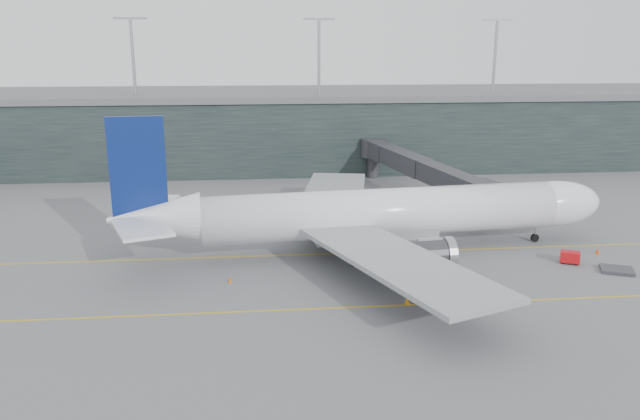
{
  "coord_description": "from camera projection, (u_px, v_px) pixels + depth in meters",
  "views": [
    {
      "loc": [
        -6.86,
        -74.86,
        24.33
      ],
      "look_at": [
        0.1,
        -4.0,
        5.51
      ],
      "focal_mm": 35.0,
      "sensor_mm": 36.0,
      "label": 1
    }
  ],
  "objects": [
    {
      "name": "taxiline_b",
      "position": [
        335.0,
        308.0,
        59.65
      ],
      "size": [
        160.0,
        0.25,
        0.02
      ],
      "primitive_type": "cube",
      "color": "gold",
      "rests_on": "ground"
    },
    {
      "name": "cone_wing_port",
      "position": [
        357.0,
        216.0,
        90.9
      ],
      "size": [
        0.4,
        0.4,
        0.64
      ],
      "primitive_type": "cone",
      "color": "#F5490D",
      "rests_on": "ground"
    },
    {
      "name": "gse_cart",
      "position": [
        570.0,
        257.0,
        71.67
      ],
      "size": [
        2.44,
        2.06,
        1.42
      ],
      "rotation": [
        0.0,
        0.0,
        -0.42
      ],
      "color": "#B50C11",
      "rests_on": "ground"
    },
    {
      "name": "uld_b",
      "position": [
        286.0,
        216.0,
        88.37
      ],
      "size": [
        2.2,
        1.9,
        1.75
      ],
      "rotation": [
        0.0,
        0.0,
        -0.2
      ],
      "color": "#353539",
      "rests_on": "ground"
    },
    {
      "name": "cone_tail",
      "position": [
        230.0,
        280.0,
        65.93
      ],
      "size": [
        0.43,
        0.43,
        0.68
      ],
      "primitive_type": "cone",
      "color": "#D25B0B",
      "rests_on": "ground"
    },
    {
      "name": "taxiline_a",
      "position": [
        319.0,
        254.0,
        75.04
      ],
      "size": [
        160.0,
        0.25,
        0.02
      ],
      "primitive_type": "cube",
      "color": "gold",
      "rests_on": "ground"
    },
    {
      "name": "ground",
      "position": [
        316.0,
        244.0,
        78.89
      ],
      "size": [
        320.0,
        320.0,
        0.0
      ],
      "primitive_type": "plane",
      "color": "slate",
      "rests_on": "ground"
    },
    {
      "name": "main_aircraft",
      "position": [
        378.0,
        214.0,
        74.79
      ],
      "size": [
        60.71,
        56.79,
        17.01
      ],
      "rotation": [
        0.0,
        0.0,
        0.09
      ],
      "color": "white",
      "rests_on": "ground"
    },
    {
      "name": "taxiline_lead_main",
      "position": [
        336.0,
        204.0,
        98.61
      ],
      "size": [
        0.25,
        60.0,
        0.02
      ],
      "primitive_type": "cube",
      "color": "gold",
      "rests_on": "ground"
    },
    {
      "name": "jet_bridge",
      "position": [
        409.0,
        161.0,
        104.86
      ],
      "size": [
        12.65,
        48.59,
        7.44
      ],
      "rotation": [
        0.0,
        0.0,
        0.19
      ],
      "color": "#2D2E33",
      "rests_on": "ground"
    },
    {
      "name": "baggage_dolly",
      "position": [
        617.0,
        270.0,
        69.23
      ],
      "size": [
        4.2,
        3.84,
        0.34
      ],
      "primitive_type": "cube",
      "rotation": [
        0.0,
        0.0,
        -0.41
      ],
      "color": "#313236",
      "rests_on": "ground"
    },
    {
      "name": "cone_nose",
      "position": [
        598.0,
        251.0,
        75.08
      ],
      "size": [
        0.47,
        0.47,
        0.74
      ],
      "primitive_type": "cone",
      "color": "#DD410C",
      "rests_on": "ground"
    },
    {
      "name": "uld_a",
      "position": [
        278.0,
        216.0,
        88.7
      ],
      "size": [
        2.32,
        2.13,
        1.69
      ],
      "rotation": [
        0.0,
        0.0,
        0.43
      ],
      "color": "#353539",
      "rests_on": "ground"
    },
    {
      "name": "uld_c",
      "position": [
        319.0,
        214.0,
        89.24
      ],
      "size": [
        2.27,
        1.93,
        1.86
      ],
      "rotation": [
        0.0,
        0.0,
        0.15
      ],
      "color": "#353539",
      "rests_on": "ground"
    },
    {
      "name": "cone_wing_stbd",
      "position": [
        407.0,
        300.0,
        60.51
      ],
      "size": [
        0.5,
        0.5,
        0.8
      ],
      "primitive_type": "cone",
      "color": "orange",
      "rests_on": "ground"
    },
    {
      "name": "terminal",
      "position": [
        291.0,
        127.0,
        132.75
      ],
      "size": [
        240.0,
        36.0,
        29.0
      ],
      "color": "black",
      "rests_on": "ground"
    }
  ]
}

